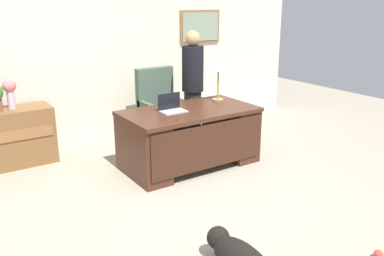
{
  "coord_description": "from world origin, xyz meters",
  "views": [
    {
      "loc": [
        -2.56,
        -3.42,
        2.15
      ],
      "look_at": [
        -0.07,
        0.3,
        0.75
      ],
      "focal_mm": 39.0,
      "sensor_mm": 36.0,
      "label": 1
    }
  ],
  "objects_px": {
    "vase_with_flowers": "(10,90)",
    "dog_toy_ball": "(378,254)",
    "desk_lamp": "(218,66)",
    "laptop": "(171,107)",
    "person_standing": "(193,86)",
    "armchair": "(160,111)",
    "credenza": "(0,139)",
    "dog_toy_bone": "(255,249)",
    "desk": "(191,136)"
  },
  "relations": [
    {
      "from": "armchair",
      "to": "person_standing",
      "type": "bearing_deg",
      "value": -33.76
    },
    {
      "from": "dog_toy_bone",
      "to": "desk_lamp",
      "type": "bearing_deg",
      "value": 60.71
    },
    {
      "from": "desk",
      "to": "desk_lamp",
      "type": "relative_size",
      "value": 2.86
    },
    {
      "from": "credenza",
      "to": "dog_toy_ball",
      "type": "xyz_separation_m",
      "value": [
        2.28,
        -3.98,
        -0.35
      ]
    },
    {
      "from": "laptop",
      "to": "dog_toy_bone",
      "type": "height_order",
      "value": "laptop"
    },
    {
      "from": "credenza",
      "to": "dog_toy_bone",
      "type": "xyz_separation_m",
      "value": [
        1.47,
        -3.33,
        -0.36
      ]
    },
    {
      "from": "desk_lamp",
      "to": "laptop",
      "type": "bearing_deg",
      "value": -170.49
    },
    {
      "from": "person_standing",
      "to": "laptop",
      "type": "relative_size",
      "value": 5.34
    },
    {
      "from": "laptop",
      "to": "desk_lamp",
      "type": "height_order",
      "value": "desk_lamp"
    },
    {
      "from": "person_standing",
      "to": "laptop",
      "type": "height_order",
      "value": "person_standing"
    },
    {
      "from": "laptop",
      "to": "desk_lamp",
      "type": "relative_size",
      "value": 0.53
    },
    {
      "from": "desk",
      "to": "vase_with_flowers",
      "type": "bearing_deg",
      "value": 144.89
    },
    {
      "from": "laptop",
      "to": "vase_with_flowers",
      "type": "distance_m",
      "value": 2.1
    },
    {
      "from": "credenza",
      "to": "laptop",
      "type": "bearing_deg",
      "value": -33.97
    },
    {
      "from": "desk",
      "to": "credenza",
      "type": "relative_size",
      "value": 1.3
    },
    {
      "from": "credenza",
      "to": "laptop",
      "type": "height_order",
      "value": "laptop"
    },
    {
      "from": "vase_with_flowers",
      "to": "dog_toy_ball",
      "type": "height_order",
      "value": "vase_with_flowers"
    },
    {
      "from": "credenza",
      "to": "laptop",
      "type": "distance_m",
      "value": 2.29
    },
    {
      "from": "laptop",
      "to": "vase_with_flowers",
      "type": "xyz_separation_m",
      "value": [
        -1.67,
        1.26,
        0.19
      ]
    },
    {
      "from": "desk",
      "to": "vase_with_flowers",
      "type": "height_order",
      "value": "vase_with_flowers"
    },
    {
      "from": "vase_with_flowers",
      "to": "dog_toy_bone",
      "type": "height_order",
      "value": "vase_with_flowers"
    },
    {
      "from": "armchair",
      "to": "laptop",
      "type": "distance_m",
      "value": 1.07
    },
    {
      "from": "desk",
      "to": "dog_toy_ball",
      "type": "height_order",
      "value": "desk"
    },
    {
      "from": "desk_lamp",
      "to": "vase_with_flowers",
      "type": "xyz_separation_m",
      "value": [
        -2.51,
        1.11,
        -0.23
      ]
    },
    {
      "from": "desk_lamp",
      "to": "dog_toy_ball",
      "type": "bearing_deg",
      "value": -98.43
    },
    {
      "from": "armchair",
      "to": "desk_lamp",
      "type": "height_order",
      "value": "desk_lamp"
    },
    {
      "from": "desk",
      "to": "person_standing",
      "type": "bearing_deg",
      "value": 54.43
    },
    {
      "from": "laptop",
      "to": "dog_toy_bone",
      "type": "bearing_deg",
      "value": -100.78
    },
    {
      "from": "desk",
      "to": "dog_toy_bone",
      "type": "relative_size",
      "value": 10.55
    },
    {
      "from": "credenza",
      "to": "person_standing",
      "type": "bearing_deg",
      "value": -12.33
    },
    {
      "from": "desk",
      "to": "dog_toy_bone",
      "type": "xyz_separation_m",
      "value": [
        -0.63,
        -1.99,
        -0.39
      ]
    },
    {
      "from": "armchair",
      "to": "laptop",
      "type": "height_order",
      "value": "armchair"
    },
    {
      "from": "desk_lamp",
      "to": "vase_with_flowers",
      "type": "height_order",
      "value": "desk_lamp"
    },
    {
      "from": "vase_with_flowers",
      "to": "dog_toy_ball",
      "type": "bearing_deg",
      "value": -62.36
    },
    {
      "from": "dog_toy_ball",
      "to": "person_standing",
      "type": "bearing_deg",
      "value": 84.0
    },
    {
      "from": "person_standing",
      "to": "desk_lamp",
      "type": "distance_m",
      "value": 0.65
    },
    {
      "from": "laptop",
      "to": "dog_toy_ball",
      "type": "distance_m",
      "value": 2.87
    },
    {
      "from": "laptop",
      "to": "desk",
      "type": "bearing_deg",
      "value": -19.04
    },
    {
      "from": "desk",
      "to": "dog_toy_bone",
      "type": "bearing_deg",
      "value": -107.59
    },
    {
      "from": "dog_toy_bone",
      "to": "vase_with_flowers",
      "type": "bearing_deg",
      "value": 110.91
    },
    {
      "from": "credenza",
      "to": "desk_lamp",
      "type": "distance_m",
      "value": 3.05
    },
    {
      "from": "person_standing",
      "to": "laptop",
      "type": "distance_m",
      "value": 1.03
    },
    {
      "from": "person_standing",
      "to": "vase_with_flowers",
      "type": "distance_m",
      "value": 2.52
    },
    {
      "from": "credenza",
      "to": "laptop",
      "type": "relative_size",
      "value": 4.2
    },
    {
      "from": "laptop",
      "to": "dog_toy_ball",
      "type": "xyz_separation_m",
      "value": [
        0.42,
        -2.73,
        -0.78
      ]
    },
    {
      "from": "dog_toy_ball",
      "to": "vase_with_flowers",
      "type": "bearing_deg",
      "value": 117.64
    },
    {
      "from": "vase_with_flowers",
      "to": "desk",
      "type": "bearing_deg",
      "value": -35.11
    },
    {
      "from": "vase_with_flowers",
      "to": "dog_toy_ball",
      "type": "xyz_separation_m",
      "value": [
        2.09,
        -3.99,
        -0.98
      ]
    },
    {
      "from": "credenza",
      "to": "desk_lamp",
      "type": "relative_size",
      "value": 2.21
    },
    {
      "from": "dog_toy_ball",
      "to": "dog_toy_bone",
      "type": "height_order",
      "value": "dog_toy_ball"
    }
  ]
}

